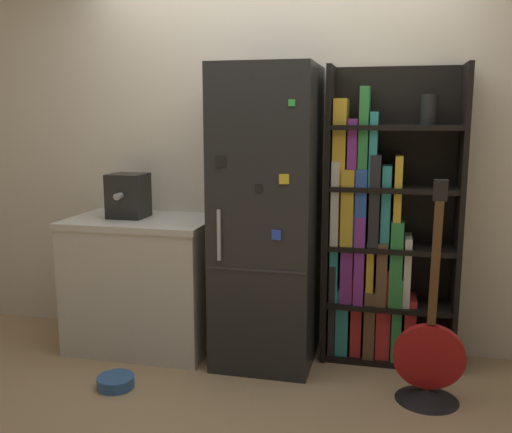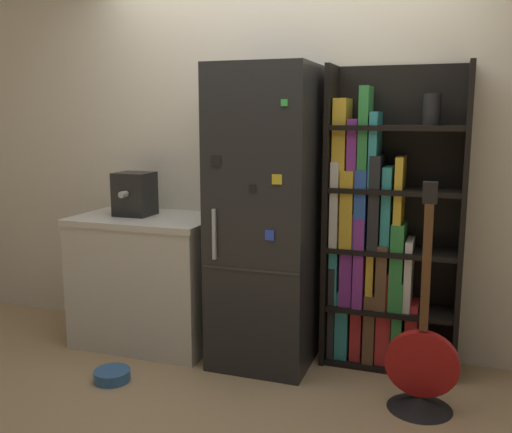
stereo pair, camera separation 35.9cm
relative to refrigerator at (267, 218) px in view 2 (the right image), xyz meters
The scene contains 8 objects.
ground_plane 0.94m from the refrigerator, 89.99° to the right, with size 16.00×16.00×0.00m, color tan.
wall_back 0.51m from the refrigerator, 89.99° to the left, with size 8.00×0.05×2.60m.
refrigerator is the anchor object (origin of this frame).
bookshelf 0.71m from the refrigerator, 14.89° to the left, with size 0.82×0.33×1.86m.
kitchen_counter 0.98m from the refrigerator, behind, with size 0.95×0.64×0.89m.
espresso_machine 0.95m from the refrigerator, behind, with size 0.24×0.28×0.29m.
guitar 1.29m from the refrigerator, 19.74° to the right, with size 0.39×0.35×1.25m.
pet_bowl 1.32m from the refrigerator, 141.18° to the right, with size 0.22×0.22×0.07m.
Camera 2 is at (1.09, -3.19, 1.56)m, focal length 40.00 mm.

